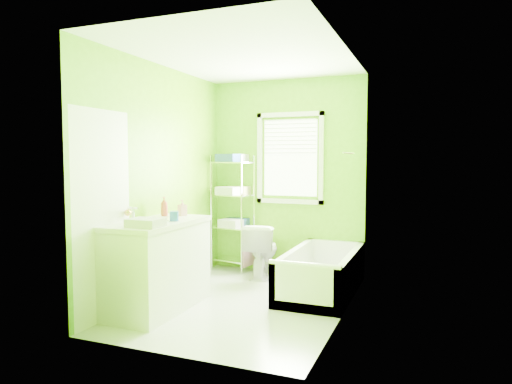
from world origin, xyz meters
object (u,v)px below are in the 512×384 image
at_px(vanity, 157,262).
at_px(wire_shelf_unit, 234,200).
at_px(bathtub, 321,279).
at_px(toilet, 262,250).

xyz_separation_m(vanity, wire_shelf_unit, (0.05, 1.81, 0.50)).
height_order(bathtub, wire_shelf_unit, wire_shelf_unit).
height_order(vanity, wire_shelf_unit, wire_shelf_unit).
distance_m(toilet, wire_shelf_unit, 0.82).
bearing_deg(bathtub, wire_shelf_unit, 154.96).
relative_size(bathtub, toilet, 2.26).
relative_size(bathtub, wire_shelf_unit, 0.99).
height_order(toilet, vanity, vanity).
xyz_separation_m(toilet, wire_shelf_unit, (-0.49, 0.19, 0.63)).
relative_size(vanity, wire_shelf_unit, 0.75).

